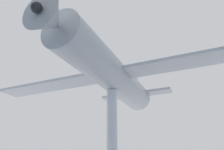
{
  "coord_description": "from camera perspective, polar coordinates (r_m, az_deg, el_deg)",
  "views": [
    {
      "loc": [
        -2.28,
        12.48,
        1.65
      ],
      "look_at": [
        0.0,
        0.0,
        7.16
      ],
      "focal_mm": 35.0,
      "sensor_mm": 36.0,
      "label": 1
    }
  ],
  "objects": [
    {
      "name": "support_pylon_central",
      "position": [
        12.76,
        -0.0,
        -17.06
      ],
      "size": [
        0.61,
        0.61,
        6.15
      ],
      "color": "#B7B7BC",
      "rests_on": "ground_plane"
    },
    {
      "name": "suspended_airplane",
      "position": [
        13.59,
        -0.49,
        0.48
      ],
      "size": [
        17.79,
        12.74,
        3.06
      ],
      "rotation": [
        0.0,
        0.0,
        -0.24
      ],
      "color": "#93999E",
      "rests_on": "support_pylon_central"
    }
  ]
}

